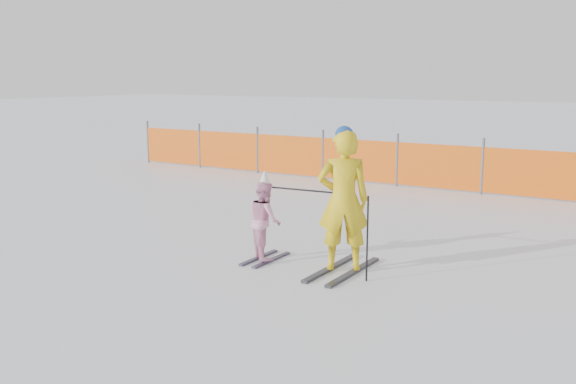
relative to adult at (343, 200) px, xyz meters
name	(u,v)px	position (x,y,z in m)	size (l,w,h in m)	color
ground	(268,271)	(-0.86, -0.50, -0.98)	(120.00, 120.00, 0.00)	white
adult	(343,200)	(0.00, 0.00, 0.00)	(0.81, 1.45, 1.95)	black
child	(265,219)	(-1.18, -0.10, -0.38)	(0.68, 0.89, 1.30)	black
ski_poles	(337,216)	(-0.03, -0.13, -0.19)	(1.52, 0.21, 1.11)	black
safety_fence	(401,163)	(-1.88, 6.68, -0.42)	(16.26, 0.06, 1.25)	#595960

